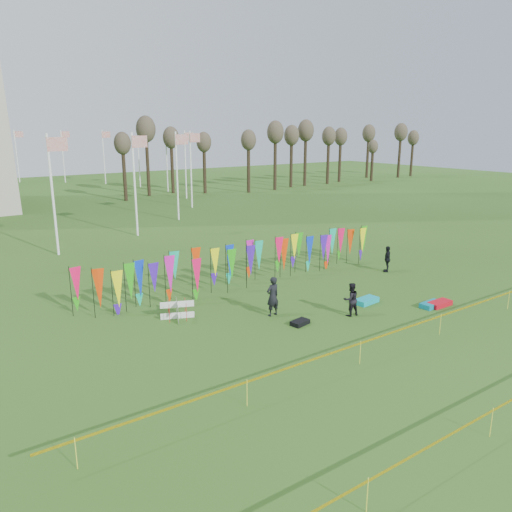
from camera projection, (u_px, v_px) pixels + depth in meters
ground at (355, 334)px, 20.82m from camera, size 160.00×160.00×0.00m
banner_row at (251, 259)px, 27.08m from camera, size 18.64×0.64×2.33m
caution_tape_near at (391, 334)px, 18.89m from camera, size 26.00×0.02×0.90m
tree_line at (293, 143)px, 71.94m from camera, size 53.92×1.92×7.84m
box_kite at (177, 310)px, 22.34m from camera, size 0.77×0.77×0.85m
person_left at (273, 296)px, 22.63m from camera, size 0.70×0.54×1.84m
person_mid at (351, 299)px, 22.67m from camera, size 0.83×0.61×1.55m
person_right at (387, 259)px, 29.61m from camera, size 1.04×0.99×1.57m
kite_bag_turquoise at (367, 301)px, 24.43m from camera, size 1.31×0.75×0.25m
kite_bag_red at (440, 304)px, 24.04m from camera, size 1.29×0.59×0.24m
kite_bag_black at (300, 322)px, 21.78m from camera, size 0.92×0.65×0.20m
kite_bag_teal at (432, 305)px, 23.93m from camera, size 1.24×0.64×0.23m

